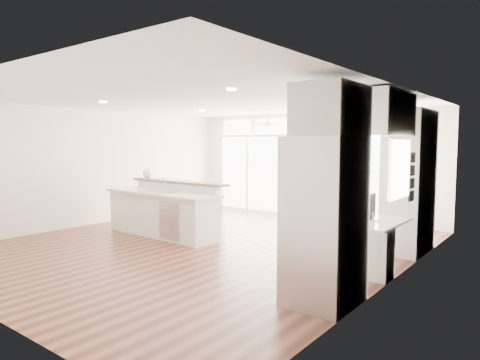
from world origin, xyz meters
The scene contains 23 objects.
floor centered at (0.00, 0.00, -0.01)m, with size 7.00×8.00×0.02m, color #462015.
ceiling centered at (0.00, 0.00, 2.70)m, with size 7.00×8.00×0.02m, color white.
wall_back centered at (0.00, 4.00, 1.35)m, with size 7.00×0.04×2.70m, color white.
wall_left centered at (-3.50, 0.00, 1.35)m, with size 0.04×8.00×2.70m, color white.
wall_right centered at (3.50, 0.00, 1.35)m, with size 0.04×8.00×2.70m, color white.
glass_wall centered at (0.00, 3.94, 1.05)m, with size 5.80×0.06×2.08m, color silver.
transom_row centered at (0.00, 3.94, 2.38)m, with size 5.90×0.06×0.40m, color silver.
desk_window centered at (3.46, 0.30, 1.55)m, with size 0.04×0.85×0.85m, color white.
ceiling_fan centered at (-0.50, 2.80, 2.48)m, with size 1.16×1.16×0.32m, color white.
recessed_lights centered at (0.00, 0.20, 2.68)m, with size 3.40×3.00×0.02m, color #F1DFCC.
oven_cabinet centered at (3.17, 1.80, 1.25)m, with size 0.64×1.20×2.50m, color white.
desk_nook centered at (3.13, 0.30, 0.38)m, with size 0.72×1.30×0.76m, color white.
upper_cabinets centered at (3.17, 0.30, 2.35)m, with size 0.64×1.30×0.64m, color white.
refrigerator centered at (3.11, -1.35, 1.00)m, with size 0.76×0.90×2.00m, color #B8B9BD.
fridge_cabinet centered at (3.17, -1.35, 2.30)m, with size 0.64×0.90×0.60m, color white.
framed_photos centered at (3.46, 0.92, 1.40)m, with size 0.06×0.22×0.80m, color black.
kitchen_island centered at (-1.29, 0.03, 0.56)m, with size 2.81×1.06×1.12m, color white.
rug centered at (2.63, 0.98, 0.01)m, with size 0.82×0.60×0.01m, color #3A1C12.
office_chair centered at (1.95, 0.22, 0.49)m, with size 0.51×0.47×0.98m, color black.
fishbowl centered at (-2.22, 0.46, 1.23)m, with size 0.23×0.23×0.23m, color silver.
monitor centered at (3.05, 0.30, 0.97)m, with size 0.08×0.50×0.42m, color black.
keyboard centered at (2.88, 0.30, 0.77)m, with size 0.11×0.28×0.01m, color silver.
potted_plant centered at (3.17, 1.80, 2.63)m, with size 0.29×0.32×0.25m, color #2F5223.
Camera 1 is at (5.38, -5.95, 1.93)m, focal length 32.00 mm.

